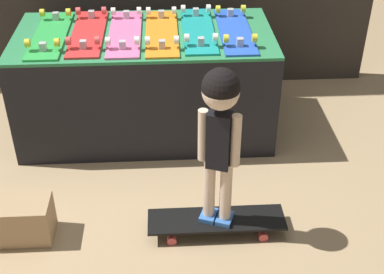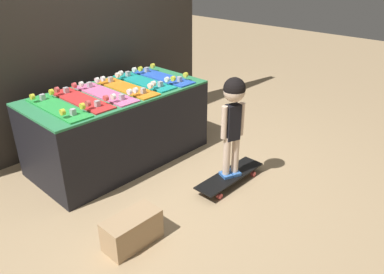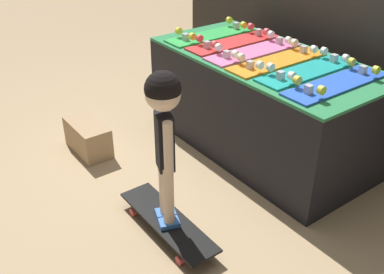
{
  "view_description": "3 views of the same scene",
  "coord_description": "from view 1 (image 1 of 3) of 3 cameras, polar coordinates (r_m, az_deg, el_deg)",
  "views": [
    {
      "loc": [
        0.13,
        -2.84,
        2.12
      ],
      "look_at": [
        0.28,
        -0.29,
        0.42
      ],
      "focal_mm": 50.0,
      "sensor_mm": 36.0,
      "label": 1
    },
    {
      "loc": [
        -1.98,
        -2.39,
        1.91
      ],
      "look_at": [
        0.22,
        -0.32,
        0.44
      ],
      "focal_mm": 35.0,
      "sensor_mm": 36.0,
      "label": 2
    },
    {
      "loc": [
        2.11,
        -1.72,
        1.82
      ],
      "look_at": [
        0.16,
        -0.28,
        0.42
      ],
      "focal_mm": 42.0,
      "sensor_mm": 36.0,
      "label": 3
    }
  ],
  "objects": [
    {
      "name": "skateboard_teal_on_rack",
      "position": [
        3.62,
        0.67,
        11.43
      ],
      "size": [
        0.21,
        0.77,
        0.09
      ],
      "color": "teal",
      "rests_on": "display_rack"
    },
    {
      "name": "ground_plane",
      "position": [
        3.55,
        -4.74,
        -3.1
      ],
      "size": [
        16.0,
        16.0,
        0.0
      ],
      "primitive_type": "plane",
      "color": "tan"
    },
    {
      "name": "skateboard_red_on_rack",
      "position": [
        3.64,
        -11.03,
        10.95
      ],
      "size": [
        0.21,
        0.77,
        0.09
      ],
      "color": "red",
      "rests_on": "display_rack"
    },
    {
      "name": "skateboard_orange_on_rack",
      "position": [
        3.58,
        -3.24,
        11.15
      ],
      "size": [
        0.21,
        0.77,
        0.09
      ],
      "color": "orange",
      "rests_on": "display_rack"
    },
    {
      "name": "display_rack",
      "position": [
        3.76,
        -4.91,
        5.8
      ],
      "size": [
        1.71,
        0.86,
        0.73
      ],
      "color": "black",
      "rests_on": "ground_plane"
    },
    {
      "name": "storage_box",
      "position": [
        3.12,
        -18.54,
        -8.41
      ],
      "size": [
        0.42,
        0.21,
        0.24
      ],
      "color": "tan",
      "rests_on": "ground_plane"
    },
    {
      "name": "skateboard_pink_on_rack",
      "position": [
        3.6,
        -7.17,
        11.04
      ],
      "size": [
        0.21,
        0.77,
        0.09
      ],
      "color": "pink",
      "rests_on": "display_rack"
    },
    {
      "name": "skateboard_green_on_rack",
      "position": [
        3.66,
        -14.88,
        10.59
      ],
      "size": [
        0.21,
        0.77,
        0.09
      ],
      "color": "green",
      "rests_on": "display_rack"
    },
    {
      "name": "skateboard_blue_on_rack",
      "position": [
        3.62,
        4.6,
        11.34
      ],
      "size": [
        0.21,
        0.77,
        0.09
      ],
      "color": "blue",
      "rests_on": "display_rack"
    },
    {
      "name": "child",
      "position": [
        2.62,
        2.99,
        1.8
      ],
      "size": [
        0.21,
        0.19,
        0.92
      ],
      "rotation": [
        0.0,
        0.0,
        -0.36
      ],
      "color": "#3870C6",
      "rests_on": "skateboard_on_floor"
    },
    {
      "name": "skateboard_on_floor",
      "position": [
        3.02,
        2.62,
        -8.92
      ],
      "size": [
        0.77,
        0.21,
        0.09
      ],
      "color": "black",
      "rests_on": "ground_plane"
    }
  ]
}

